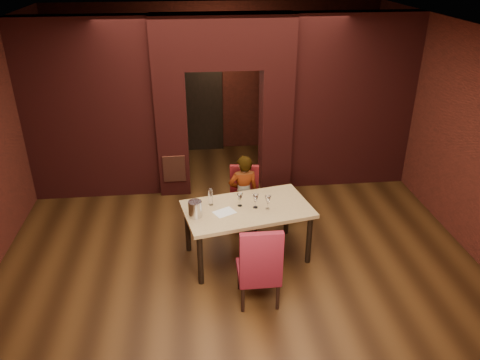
{
  "coord_description": "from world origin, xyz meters",
  "views": [
    {
      "loc": [
        -0.6,
        -6.09,
        4.16
      ],
      "look_at": [
        0.07,
        0.0,
        1.11
      ],
      "focal_mm": 35.0,
      "sensor_mm": 36.0,
      "label": 1
    }
  ],
  "objects_px": {
    "person_seated": "(243,194)",
    "chair_near": "(258,262)",
    "wine_glass_c": "(268,202)",
    "potted_plant": "(290,208)",
    "chair_far": "(244,200)",
    "water_bottle": "(211,197)",
    "wine_bucket": "(195,209)",
    "dining_table": "(247,232)",
    "wine_glass_a": "(240,200)",
    "wine_glass_b": "(255,201)"
  },
  "relations": [
    {
      "from": "person_seated",
      "to": "wine_glass_c",
      "type": "bearing_deg",
      "value": 102.09
    },
    {
      "from": "wine_glass_a",
      "to": "wine_glass_c",
      "type": "xyz_separation_m",
      "value": [
        0.38,
        -0.13,
        0.01
      ]
    },
    {
      "from": "chair_near",
      "to": "wine_glass_c",
      "type": "bearing_deg",
      "value": -105.89
    },
    {
      "from": "person_seated",
      "to": "wine_glass_a",
      "type": "distance_m",
      "value": 0.74
    },
    {
      "from": "water_bottle",
      "to": "potted_plant",
      "type": "xyz_separation_m",
      "value": [
        1.38,
        0.84,
        -0.76
      ]
    },
    {
      "from": "dining_table",
      "to": "chair_far",
      "type": "height_order",
      "value": "chair_far"
    },
    {
      "from": "chair_far",
      "to": "person_seated",
      "type": "xyz_separation_m",
      "value": [
        -0.02,
        -0.08,
        0.15
      ]
    },
    {
      "from": "person_seated",
      "to": "water_bottle",
      "type": "distance_m",
      "value": 0.87
    },
    {
      "from": "chair_near",
      "to": "person_seated",
      "type": "xyz_separation_m",
      "value": [
        0.01,
        1.7,
        0.08
      ]
    },
    {
      "from": "potted_plant",
      "to": "wine_bucket",
      "type": "bearing_deg",
      "value": -144.61
    },
    {
      "from": "person_seated",
      "to": "wine_glass_c",
      "type": "height_order",
      "value": "person_seated"
    },
    {
      "from": "dining_table",
      "to": "chair_near",
      "type": "bearing_deg",
      "value": -99.9
    },
    {
      "from": "chair_far",
      "to": "chair_near",
      "type": "xyz_separation_m",
      "value": [
        -0.02,
        -1.78,
        0.07
      ]
    },
    {
      "from": "wine_bucket",
      "to": "water_bottle",
      "type": "height_order",
      "value": "water_bottle"
    },
    {
      "from": "dining_table",
      "to": "person_seated",
      "type": "bearing_deg",
      "value": 76.22
    },
    {
      "from": "chair_far",
      "to": "water_bottle",
      "type": "height_order",
      "value": "water_bottle"
    },
    {
      "from": "chair_far",
      "to": "wine_glass_b",
      "type": "distance_m",
      "value": 0.94
    },
    {
      "from": "chair_far",
      "to": "water_bottle",
      "type": "xyz_separation_m",
      "value": [
        -0.56,
        -0.68,
        0.46
      ]
    },
    {
      "from": "chair_near",
      "to": "wine_glass_a",
      "type": "relative_size",
      "value": 5.89
    },
    {
      "from": "potted_plant",
      "to": "wine_glass_a",
      "type": "bearing_deg",
      "value": -136.51
    },
    {
      "from": "chair_far",
      "to": "potted_plant",
      "type": "distance_m",
      "value": 0.88
    },
    {
      "from": "wine_glass_c",
      "to": "potted_plant",
      "type": "xyz_separation_m",
      "value": [
        0.58,
        1.05,
        -0.73
      ]
    },
    {
      "from": "chair_near",
      "to": "wine_glass_b",
      "type": "distance_m",
      "value": 1.02
    },
    {
      "from": "wine_glass_c",
      "to": "potted_plant",
      "type": "relative_size",
      "value": 0.51
    },
    {
      "from": "wine_glass_c",
      "to": "water_bottle",
      "type": "height_order",
      "value": "water_bottle"
    },
    {
      "from": "chair_near",
      "to": "wine_glass_b",
      "type": "bearing_deg",
      "value": -95.16
    },
    {
      "from": "chair_far",
      "to": "potted_plant",
      "type": "bearing_deg",
      "value": 19.2
    },
    {
      "from": "wine_bucket",
      "to": "person_seated",
      "type": "bearing_deg",
      "value": 49.4
    },
    {
      "from": "dining_table",
      "to": "person_seated",
      "type": "height_order",
      "value": "person_seated"
    },
    {
      "from": "dining_table",
      "to": "chair_near",
      "type": "height_order",
      "value": "chair_near"
    },
    {
      "from": "chair_near",
      "to": "chair_far",
      "type": "bearing_deg",
      "value": -90.53
    },
    {
      "from": "person_seated",
      "to": "wine_bucket",
      "type": "bearing_deg",
      "value": 44.2
    },
    {
      "from": "dining_table",
      "to": "chair_far",
      "type": "bearing_deg",
      "value": 75.25
    },
    {
      "from": "dining_table",
      "to": "water_bottle",
      "type": "xyz_separation_m",
      "value": [
        -0.51,
        0.14,
        0.55
      ]
    },
    {
      "from": "potted_plant",
      "to": "person_seated",
      "type": "bearing_deg",
      "value": -164.05
    },
    {
      "from": "chair_near",
      "to": "potted_plant",
      "type": "distance_m",
      "value": 2.14
    },
    {
      "from": "wine_bucket",
      "to": "potted_plant",
      "type": "height_order",
      "value": "wine_bucket"
    },
    {
      "from": "chair_near",
      "to": "wine_bucket",
      "type": "distance_m",
      "value": 1.17
    },
    {
      "from": "wine_glass_b",
      "to": "water_bottle",
      "type": "relative_size",
      "value": 0.79
    },
    {
      "from": "chair_far",
      "to": "wine_bucket",
      "type": "relative_size",
      "value": 4.42
    },
    {
      "from": "chair_near",
      "to": "wine_glass_a",
      "type": "distance_m",
      "value": 1.09
    },
    {
      "from": "wine_glass_a",
      "to": "wine_bucket",
      "type": "xyz_separation_m",
      "value": [
        -0.64,
        -0.23,
        0.02
      ]
    },
    {
      "from": "person_seated",
      "to": "potted_plant",
      "type": "relative_size",
      "value": 3.17
    },
    {
      "from": "person_seated",
      "to": "chair_near",
      "type": "bearing_deg",
      "value": 84.57
    },
    {
      "from": "wine_glass_a",
      "to": "wine_glass_b",
      "type": "height_order",
      "value": "wine_glass_b"
    },
    {
      "from": "chair_far",
      "to": "chair_near",
      "type": "distance_m",
      "value": 1.78
    },
    {
      "from": "person_seated",
      "to": "wine_bucket",
      "type": "xyz_separation_m",
      "value": [
        -0.77,
        -0.9,
        0.29
      ]
    },
    {
      "from": "chair_near",
      "to": "water_bottle",
      "type": "distance_m",
      "value": 1.29
    },
    {
      "from": "wine_glass_c",
      "to": "person_seated",
      "type": "bearing_deg",
      "value": 107.29
    },
    {
      "from": "chair_far",
      "to": "wine_glass_a",
      "type": "distance_m",
      "value": 0.88
    }
  ]
}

